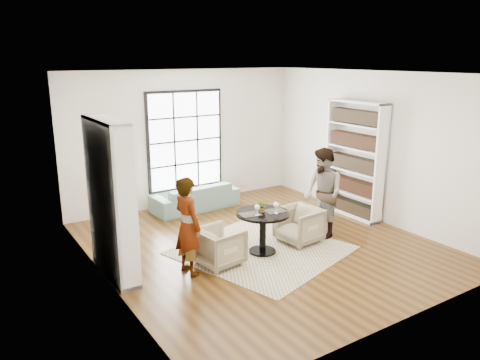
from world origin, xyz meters
TOP-DOWN VIEW (x-y plane):
  - ground at (0.00, 0.00)m, footprint 6.00×6.00m
  - room_shell at (0.00, 0.54)m, footprint 6.00×6.01m
  - rug at (-0.15, -0.22)m, footprint 3.10×3.10m
  - pedestal_table at (-0.19, -0.29)m, footprint 0.91×0.91m
  - sofa at (-0.05, 2.45)m, footprint 1.96×0.87m
  - armchair_left at (-1.05, -0.30)m, footprint 0.77×0.75m
  - armchair_right at (0.64, -0.25)m, footprint 0.78×0.76m
  - person_left at (-1.60, -0.30)m, footprint 0.43×0.60m
  - person_right at (1.19, -0.25)m, footprint 0.75×0.90m
  - placemat_left at (-0.43, -0.26)m, footprint 0.37×0.30m
  - placemat_right at (0.02, -0.34)m, footprint 0.37×0.30m
  - cutlery_left at (-0.43, -0.26)m, footprint 0.16×0.23m
  - cutlery_right at (0.02, -0.34)m, footprint 0.16×0.23m
  - wine_glass_left at (-0.36, -0.37)m, footprint 0.09×0.09m
  - wine_glass_right at (-0.03, -0.45)m, footprint 0.09×0.09m
  - flower_centerpiece at (-0.18, -0.26)m, footprint 0.21×0.18m

SIDE VIEW (x-z plane):
  - ground at x=0.00m, z-range 0.00..0.00m
  - rug at x=-0.15m, z-range 0.00..0.01m
  - sofa at x=-0.05m, z-range 0.00..0.56m
  - armchair_left at x=-1.05m, z-range 0.00..0.62m
  - armchair_right at x=0.64m, z-range 0.00..0.64m
  - pedestal_table at x=-0.19m, z-range 0.16..0.89m
  - placemat_left at x=-0.43m, z-range 0.73..0.73m
  - placemat_right at x=0.02m, z-range 0.73..0.73m
  - cutlery_left at x=-0.43m, z-range 0.73..0.74m
  - cutlery_right at x=0.02m, z-range 0.73..0.74m
  - person_left at x=-1.60m, z-range 0.00..1.54m
  - person_right at x=1.19m, z-range 0.00..1.67m
  - flower_centerpiece at x=-0.18m, z-range 0.73..0.94m
  - wine_glass_left at x=-0.36m, z-range 0.77..0.96m
  - wine_glass_right at x=-0.03m, z-range 0.77..0.97m
  - room_shell at x=0.00m, z-range -1.74..4.26m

